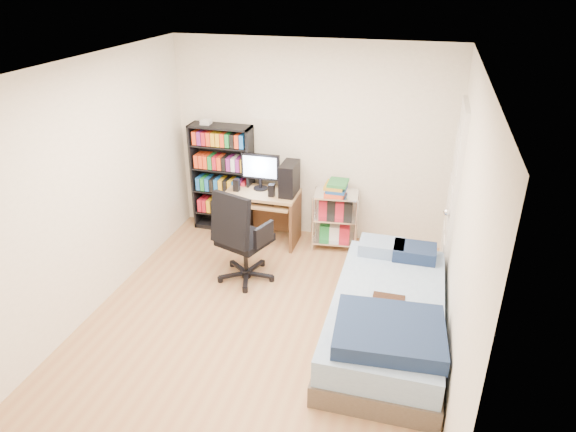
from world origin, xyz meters
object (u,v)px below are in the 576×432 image
(computer_desk, at_px, (270,196))
(office_chair, at_px, (243,252))
(bed, at_px, (387,317))
(media_shelf, at_px, (223,177))

(computer_desk, xyz_separation_m, office_chair, (-0.02, -0.99, -0.27))
(computer_desk, distance_m, bed, 2.36)
(bed, bearing_deg, media_shelf, 142.33)
(office_chair, bearing_deg, computer_desk, 108.17)
(office_chair, height_order, bed, office_chair)
(media_shelf, xyz_separation_m, computer_desk, (0.70, -0.17, -0.12))
(media_shelf, distance_m, office_chair, 1.41)
(computer_desk, height_order, bed, computer_desk)
(office_chair, distance_m, bed, 1.79)
(office_chair, relative_size, bed, 0.53)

